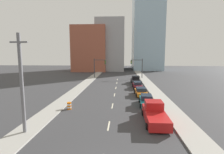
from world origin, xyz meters
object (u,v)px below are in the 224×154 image
(traffic_signal_left, at_px, (98,66))
(utility_pole_left_near, at_px, (22,84))
(sedan_orange, at_px, (141,92))
(sedan_maroon, at_px, (137,85))
(traffic_barrel, at_px, (69,106))
(pickup_truck_black, at_px, (136,80))
(traffic_signal_right, at_px, (139,66))
(sedan_teal, at_px, (146,100))
(pickup_truck_red, at_px, (155,114))

(traffic_signal_left, xyz_separation_m, utility_pole_left_near, (-1.55, -37.87, 0.92))
(sedan_orange, distance_m, sedan_maroon, 6.45)
(sedan_maroon, bearing_deg, utility_pole_left_near, -121.73)
(traffic_barrel, bearing_deg, pickup_truck_black, 63.72)
(traffic_barrel, bearing_deg, traffic_signal_right, 68.47)
(traffic_barrel, bearing_deg, sedan_teal, 13.14)
(pickup_truck_black, bearing_deg, pickup_truck_red, -91.96)
(traffic_signal_right, xyz_separation_m, sedan_maroon, (-1.69, -15.53, -3.15))
(traffic_signal_right, relative_size, sedan_maroon, 1.26)
(traffic_signal_left, height_order, sedan_teal, traffic_signal_left)
(traffic_signal_left, bearing_deg, utility_pole_left_near, -92.35)
(traffic_barrel, bearing_deg, traffic_signal_left, 90.81)
(traffic_signal_left, distance_m, pickup_truck_red, 36.07)
(utility_pole_left_near, xyz_separation_m, pickup_truck_red, (12.66, 3.68, -3.88))
(traffic_signal_right, relative_size, sedan_orange, 1.23)
(utility_pole_left_near, xyz_separation_m, pickup_truck_black, (12.51, 28.61, -3.98))
(sedan_maroon, xyz_separation_m, pickup_truck_black, (0.15, 6.26, 0.10))
(traffic_signal_right, height_order, traffic_barrel, traffic_signal_right)
(utility_pole_left_near, height_order, sedan_maroon, utility_pole_left_near)
(utility_pole_left_near, bearing_deg, pickup_truck_red, 16.21)
(traffic_barrel, relative_size, sedan_orange, 0.20)
(traffic_barrel, distance_m, sedan_maroon, 18.28)
(utility_pole_left_near, bearing_deg, traffic_signal_right, 69.65)
(sedan_orange, relative_size, pickup_truck_black, 0.84)
(traffic_signal_right, bearing_deg, pickup_truck_red, -92.33)
(traffic_signal_right, height_order, utility_pole_left_near, utility_pole_left_near)
(utility_pole_left_near, relative_size, traffic_barrel, 9.69)
(sedan_maroon, bearing_deg, pickup_truck_red, -91.87)
(traffic_signal_right, relative_size, sedan_teal, 1.24)
(traffic_signal_left, height_order, sedan_maroon, traffic_signal_left)
(traffic_barrel, distance_m, pickup_truck_red, 11.27)
(traffic_signal_left, bearing_deg, sedan_orange, -63.64)
(traffic_signal_right, distance_m, pickup_truck_red, 34.35)
(sedan_orange, distance_m, pickup_truck_black, 12.72)
(traffic_signal_right, bearing_deg, sedan_teal, -93.06)
(traffic_signal_left, bearing_deg, traffic_signal_right, 0.00)
(traffic_signal_left, xyz_separation_m, sedan_orange, (10.90, -21.98, -3.15))
(traffic_barrel, bearing_deg, utility_pole_left_near, -105.22)
(traffic_barrel, xyz_separation_m, pickup_truck_red, (10.67, -3.62, 0.37))
(pickup_truck_red, height_order, sedan_orange, pickup_truck_red)
(traffic_signal_left, xyz_separation_m, traffic_barrel, (0.43, -30.57, -3.33))
(utility_pole_left_near, distance_m, sedan_maroon, 25.86)
(traffic_signal_right, bearing_deg, sedan_maroon, -96.21)
(traffic_signal_right, height_order, sedan_orange, traffic_signal_right)
(pickup_truck_red, bearing_deg, traffic_barrel, 161.82)
(pickup_truck_red, distance_m, sedan_teal, 6.09)
(traffic_barrel, bearing_deg, pickup_truck_red, -18.73)
(utility_pole_left_near, xyz_separation_m, sedan_maroon, (12.36, 22.34, -4.08))
(traffic_signal_right, bearing_deg, traffic_barrel, -111.53)
(sedan_teal, distance_m, pickup_truck_black, 18.84)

